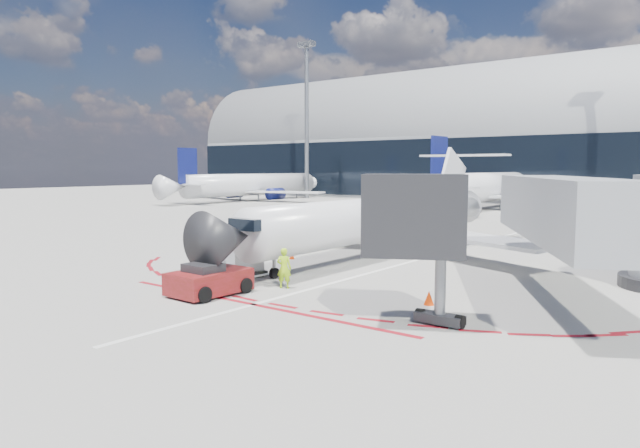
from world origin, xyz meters
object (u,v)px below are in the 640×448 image
Objects in this scene: uld_container at (243,256)px; pushback_tug at (209,281)px; regional_jet at (382,217)px; ramp_worker at (284,268)px.

pushback_tug is at bearing -42.21° from uld_container.
regional_jet is 11.03m from ramp_worker.
pushback_tug is at bearing 36.63° from ramp_worker.
pushback_tug is 4.25m from uld_container.
pushback_tug is 2.05× the size of uld_container.
uld_container reaches higher than ramp_worker.
regional_jet is 13.68m from pushback_tug.
pushback_tug is 2.90× the size of ramp_worker.
uld_container is at bearing 117.37° from pushback_tug.
ramp_worker is (1.60, 2.77, 0.29)m from pushback_tug.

